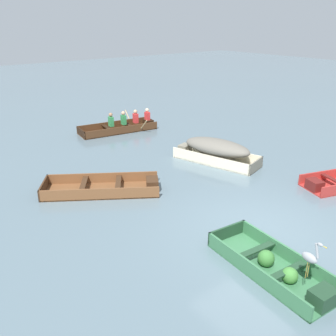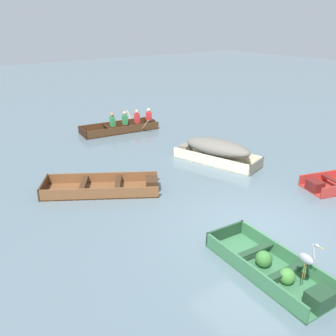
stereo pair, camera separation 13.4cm
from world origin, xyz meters
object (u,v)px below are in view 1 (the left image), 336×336
at_px(skiff_cream_near_moored, 216,149).
at_px(skiff_wooden_brown_mid_moored, 107,188).
at_px(heron_on_dinghy, 310,257).
at_px(dinghy_green_foreground, 276,268).
at_px(rowboat_dark_varnish_with_crew, 123,126).

xyz_separation_m(skiff_cream_near_moored, skiff_wooden_brown_mid_moored, (-4.40, 0.29, -0.38)).
bearing_deg(heron_on_dinghy, skiff_wooden_brown_mid_moored, 95.77).
height_order(skiff_wooden_brown_mid_moored, heron_on_dinghy, heron_on_dinghy).
bearing_deg(dinghy_green_foreground, rowboat_dark_varnish_with_crew, 73.83).
distance_m(skiff_cream_near_moored, rowboat_dark_varnish_with_crew, 5.67).
bearing_deg(heron_on_dinghy, dinghy_green_foreground, 83.12).
distance_m(dinghy_green_foreground, rowboat_dark_varnish_with_crew, 11.48).
height_order(skiff_wooden_brown_mid_moored, rowboat_dark_varnish_with_crew, rowboat_dark_varnish_with_crew).
relative_size(skiff_cream_near_moored, rowboat_dark_varnish_with_crew, 0.90).
relative_size(dinghy_green_foreground, skiff_wooden_brown_mid_moored, 0.82).
height_order(dinghy_green_foreground, skiff_cream_near_moored, skiff_cream_near_moored).
bearing_deg(skiff_cream_near_moored, heron_on_dinghy, -121.52).
bearing_deg(dinghy_green_foreground, skiff_cream_near_moored, 55.79).
bearing_deg(heron_on_dinghy, rowboat_dark_varnish_with_crew, 74.39).
bearing_deg(skiff_wooden_brown_mid_moored, heron_on_dinghy, -84.23).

